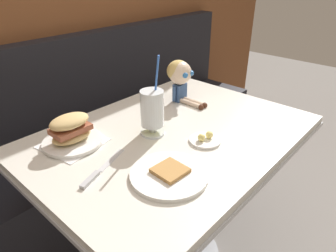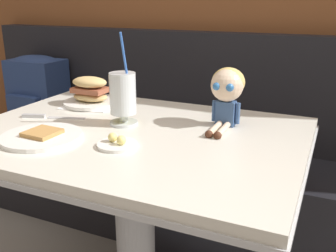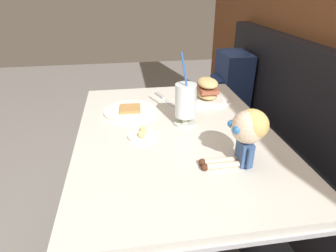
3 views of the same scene
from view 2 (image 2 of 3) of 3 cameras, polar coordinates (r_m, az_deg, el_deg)
booth_bench at (r=1.96m, az=4.07°, el=-6.63°), size 2.60×0.48×1.00m
diner_table at (r=1.35m, az=-5.06°, el=-8.64°), size 1.11×0.81×0.74m
toast_plate at (r=1.26m, az=-18.13°, el=-1.39°), size 0.25×0.25×0.03m
milkshake_glass at (r=1.31m, az=-6.71°, el=4.47°), size 0.10×0.10×0.32m
sandwich_plate at (r=1.60m, az=-11.45°, el=4.72°), size 0.23×0.23×0.12m
butter_saucer at (r=1.14m, az=-7.54°, el=-2.57°), size 0.12×0.12×0.04m
butter_knife at (r=1.48m, az=-18.08°, el=1.36°), size 0.23×0.10×0.01m
seated_doll at (r=1.30m, az=8.74°, el=5.52°), size 0.11×0.22×0.20m
backpack at (r=2.31m, az=-18.79°, el=5.08°), size 0.30×0.25×0.41m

